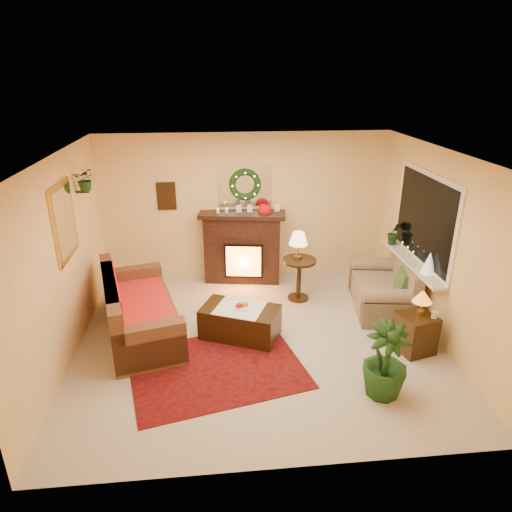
{
  "coord_description": "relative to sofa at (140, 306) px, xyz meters",
  "views": [
    {
      "loc": [
        -0.6,
        -5.49,
        3.55
      ],
      "look_at": [
        0.0,
        0.35,
        1.15
      ],
      "focal_mm": 32.0,
      "sensor_mm": 36.0,
      "label": 1
    }
  ],
  "objects": [
    {
      "name": "ceiling",
      "position": [
        1.66,
        -0.4,
        2.17
      ],
      "size": [
        5.0,
        5.0,
        0.0
      ],
      "primitive_type": "plane",
      "color": "white",
      "rests_on": "ground"
    },
    {
      "name": "red_throw",
      "position": [
        -0.06,
        0.16,
        0.03
      ],
      "size": [
        0.88,
        1.42,
        0.02
      ],
      "primitive_type": "cube",
      "color": "red",
      "rests_on": "sofa"
    },
    {
      "name": "mantel_candle_b",
      "position": [
        1.32,
        1.62,
        0.83
      ],
      "size": [
        0.06,
        0.06,
        0.19
      ],
      "primitive_type": "cylinder",
      "color": "silver",
      "rests_on": "fireplace"
    },
    {
      "name": "fruit_bowl",
      "position": [
        1.44,
        -0.26,
        0.02
      ],
      "size": [
        0.24,
        0.24,
        0.05
      ],
      "primitive_type": "cylinder",
      "color": "beige",
      "rests_on": "coffee_table"
    },
    {
      "name": "window_sill",
      "position": [
        4.04,
        0.15,
        0.44
      ],
      "size": [
        0.22,
        1.86,
        0.04
      ],
      "primitive_type": "cube",
      "color": "white",
      "rests_on": "wall_right"
    },
    {
      "name": "gold_mirror",
      "position": [
        -0.82,
        -0.1,
        1.32
      ],
      "size": [
        0.03,
        0.84,
        1.0
      ],
      "primitive_type": "cube",
      "color": "gold",
      "rests_on": "wall_left"
    },
    {
      "name": "mantel_candle_a",
      "position": [
        1.18,
        1.62,
        0.83
      ],
      "size": [
        0.06,
        0.06,
        0.18
      ],
      "primitive_type": "cylinder",
      "color": "beige",
      "rests_on": "fireplace"
    },
    {
      "name": "floor_palm",
      "position": [
        2.99,
        -1.69,
        0.02
      ],
      "size": [
        1.74,
        1.74,
        2.79
      ],
      "primitive_type": "imported",
      "rotation": [
        0.0,
        0.0,
        0.12
      ],
      "color": "#185C22",
      "rests_on": "floor"
    },
    {
      "name": "wreath",
      "position": [
        1.66,
        1.79,
        1.29
      ],
      "size": [
        0.55,
        0.11,
        0.55
      ],
      "primitive_type": "torus",
      "rotation": [
        1.57,
        0.0,
        0.0
      ],
      "color": "#194719",
      "rests_on": "wall_back"
    },
    {
      "name": "loveseat",
      "position": [
        3.72,
        0.37,
        -0.01
      ],
      "size": [
        1.04,
        1.54,
        0.83
      ],
      "primitive_type": "cube",
      "rotation": [
        0.0,
        0.0,
        -0.15
      ],
      "color": "gray",
      "rests_on": "floor"
    },
    {
      "name": "floor",
      "position": [
        1.66,
        -0.4,
        -0.43
      ],
      "size": [
        5.0,
        5.0,
        0.0
      ],
      "primitive_type": "plane",
      "color": "beige",
      "rests_on": "ground"
    },
    {
      "name": "wall_art",
      "position": [
        0.31,
        1.83,
        1.12
      ],
      "size": [
        0.32,
        0.03,
        0.48
      ],
      "primitive_type": "cube",
      "color": "#381E11",
      "rests_on": "wall_back"
    },
    {
      "name": "sofa",
      "position": [
        0.0,
        0.0,
        0.0
      ],
      "size": [
        1.41,
        2.24,
        0.89
      ],
      "primitive_type": "cube",
      "rotation": [
        0.0,
        0.0,
        0.25
      ],
      "color": "brown",
      "rests_on": "floor"
    },
    {
      "name": "lamp_cream",
      "position": [
        2.43,
        0.83,
        0.45
      ],
      "size": [
        0.3,
        0.3,
        0.47
      ],
      "primitive_type": "cone",
      "color": "#FFE0A0",
      "rests_on": "side_table_round"
    },
    {
      "name": "lamp_tiffany",
      "position": [
        3.77,
        -0.83,
        0.32
      ],
      "size": [
        0.26,
        0.26,
        0.38
      ],
      "primitive_type": "cone",
      "color": "orange",
      "rests_on": "end_table_square"
    },
    {
      "name": "wall_right",
      "position": [
        4.16,
        -0.4,
        0.87
      ],
      "size": [
        4.5,
        4.5,
        0.0
      ],
      "primitive_type": "plane",
      "color": "#EFD88C",
      "rests_on": "ground"
    },
    {
      "name": "window_frame",
      "position": [
        4.15,
        0.15,
        1.12
      ],
      "size": [
        0.03,
        1.86,
        1.36
      ],
      "primitive_type": "cube",
      "color": "white",
      "rests_on": "wall_right"
    },
    {
      "name": "wall_left",
      "position": [
        -0.84,
        -0.4,
        0.87
      ],
      "size": [
        4.5,
        4.5,
        0.0
      ],
      "primitive_type": "plane",
      "color": "#EFD88C",
      "rests_on": "ground"
    },
    {
      "name": "end_table_square",
      "position": [
        3.74,
        -0.86,
        -0.16
      ],
      "size": [
        0.54,
        0.54,
        0.54
      ],
      "primitive_type": "cube",
      "rotation": [
        0.0,
        0.0,
        0.26
      ],
      "color": "#4A321B",
      "rests_on": "floor"
    },
    {
      "name": "mini_tree",
      "position": [
        4.08,
        -0.3,
        0.61
      ],
      "size": [
        0.22,
        0.22,
        0.33
      ],
      "primitive_type": "cone",
      "color": "white",
      "rests_on": "window_sill"
    },
    {
      "name": "window_glass",
      "position": [
        4.13,
        0.15,
        1.12
      ],
      "size": [
        0.02,
        1.7,
        1.22
      ],
      "primitive_type": "cube",
      "color": "black",
      "rests_on": "wall_right"
    },
    {
      "name": "coffee_table",
      "position": [
        1.41,
        -0.25,
        -0.22
      ],
      "size": [
        1.22,
        0.97,
        0.45
      ],
      "primitive_type": "cube",
      "rotation": [
        0.0,
        0.0,
        -0.41
      ],
      "color": "black",
      "rests_on": "floor"
    },
    {
      "name": "fireplace",
      "position": [
        1.59,
        1.64,
        0.12
      ],
      "size": [
        1.37,
        0.62,
        1.21
      ],
      "primitive_type": "cube",
      "rotation": [
        0.0,
        0.0,
        -0.16
      ],
      "color": "black",
      "rests_on": "floor"
    },
    {
      "name": "mantel_mirror",
      "position": [
        1.66,
        1.83,
        1.27
      ],
      "size": [
        0.92,
        0.02,
        0.72
      ],
      "primitive_type": "cube",
      "color": "white",
      "rests_on": "wall_back"
    },
    {
      "name": "side_table_round",
      "position": [
        2.46,
        0.8,
        -0.1
      ],
      "size": [
        0.68,
        0.68,
        0.71
      ],
      "primitive_type": "cylinder",
      "rotation": [
        0.0,
        0.0,
        -0.3
      ],
      "color": "#321A0C",
      "rests_on": "floor"
    },
    {
      "name": "sill_plant",
      "position": [
        4.02,
        0.85,
        0.66
      ],
      "size": [
        0.29,
        0.23,
        0.52
      ],
      "primitive_type": "imported",
      "color": "#195E1E",
      "rests_on": "window_sill"
    },
    {
      "name": "wall_front",
      "position": [
        1.66,
        -2.65,
        0.87
      ],
      "size": [
        5.0,
        5.0,
        0.0
      ],
      "primitive_type": "plane",
      "color": "#EFD88C",
      "rests_on": "ground"
    },
    {
      "name": "poinsettia",
      "position": [
        1.98,
        1.61,
        0.87
      ],
      "size": [
        0.24,
        0.24,
        0.24
      ],
      "primitive_type": "sphere",
      "color": "red",
      "rests_on": "fireplace"
    },
    {
      "name": "hanging_plant",
      "position": [
        -0.68,
        0.65,
        1.54
      ],
      "size": [
        0.33,
        0.28,
        0.36
      ],
      "primitive_type": "imported",
      "color": "#194719",
      "rests_on": "wall_left"
    },
    {
      "name": "wall_back",
      "position": [
        1.66,
        1.85,
        0.87
      ],
      "size": [
        5.0,
        5.0,
        0.0
      ],
      "primitive_type": "plane",
      "color": "#EFD88C",
      "rests_on": "ground"
    },
    {
      "name": "area_rug",
      "position": [
        1.06,
        -0.99,
        -0.42
      ],
      "size": [
        2.45,
        2.05,
        0.01
      ],
      "primitive_type": "cube",
      "rotation": [
        0.0,
        0.0,
        0.23
      ],
      "color": "maroon",
      "rests_on": "floor"
    }
  ]
}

